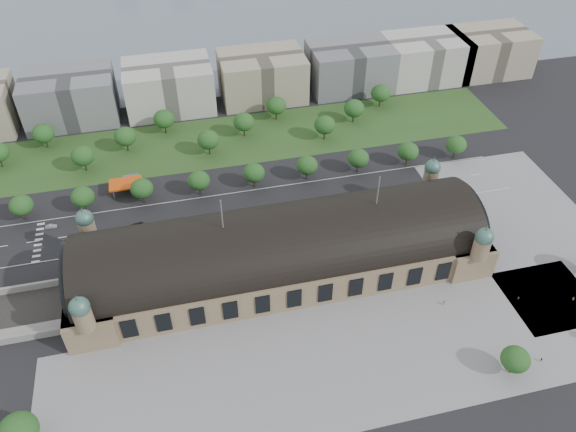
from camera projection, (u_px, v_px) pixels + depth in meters
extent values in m
plane|color=black|center=(281.00, 270.00, 209.97)|extent=(900.00, 900.00, 0.00)
cube|color=#877453|center=(281.00, 259.00, 206.07)|extent=(150.00, 40.00, 12.00)
cube|color=#877453|center=(93.00, 291.00, 194.21)|extent=(16.00, 43.00, 12.00)
cube|color=#877453|center=(449.00, 230.00, 217.94)|extent=(16.00, 43.00, 12.00)
cylinder|color=black|center=(281.00, 247.00, 202.17)|extent=(144.00, 37.60, 37.60)
cylinder|color=black|center=(69.00, 278.00, 187.95)|extent=(1.20, 32.00, 32.00)
cylinder|color=black|center=(467.00, 212.00, 213.80)|extent=(1.20, 32.00, 32.00)
cylinder|color=#877453|center=(88.00, 230.00, 203.24)|extent=(6.00, 6.00, 8.00)
sphere|color=#426B5F|center=(84.00, 218.00, 199.67)|extent=(6.40, 6.40, 6.40)
cone|color=#426B5F|center=(82.00, 210.00, 197.07)|extent=(1.00, 1.00, 2.50)
cylinder|color=#877453|center=(430.00, 178.00, 226.97)|extent=(6.00, 6.00, 8.00)
sphere|color=#426B5F|center=(433.00, 167.00, 223.39)|extent=(6.40, 6.40, 6.40)
cone|color=#426B5F|center=(434.00, 159.00, 220.80)|extent=(1.00, 1.00, 2.50)
cylinder|color=#877453|center=(84.00, 319.00, 172.18)|extent=(6.00, 6.00, 8.00)
sphere|color=#426B5F|center=(79.00, 307.00, 168.61)|extent=(6.40, 6.40, 6.40)
cone|color=#426B5F|center=(76.00, 298.00, 166.01)|extent=(1.00, 1.00, 2.50)
cylinder|color=#877453|center=(481.00, 248.00, 195.91)|extent=(6.00, 6.00, 8.00)
sphere|color=#426B5F|center=(485.00, 237.00, 192.34)|extent=(6.40, 6.40, 6.40)
cone|color=#426B5F|center=(487.00, 228.00, 189.74)|extent=(1.00, 1.00, 2.50)
cylinder|color=#59595B|center=(222.00, 214.00, 185.97)|extent=(0.50, 0.50, 12.00)
cylinder|color=#59595B|center=(378.00, 190.00, 195.70)|extent=(0.50, 0.50, 12.00)
cube|color=gray|center=(342.00, 362.00, 179.21)|extent=(190.00, 48.00, 0.12)
cube|color=gray|center=(528.00, 228.00, 228.21)|extent=(56.00, 100.00, 0.12)
cube|color=black|center=(214.00, 214.00, 234.52)|extent=(260.00, 26.00, 0.10)
cube|color=#2E4D1F|center=(209.00, 143.00, 276.08)|extent=(300.00, 45.00, 0.10)
cube|color=#DF4A0D|center=(126.00, 183.00, 243.02)|extent=(14.00, 9.00, 0.70)
cube|color=#59595B|center=(131.00, 180.00, 249.82)|extent=(7.00, 5.00, 3.20)
cylinder|color=#59595B|center=(114.00, 186.00, 246.03)|extent=(0.50, 0.50, 4.40)
cylinder|color=#59595B|center=(139.00, 182.00, 247.98)|extent=(0.50, 0.50, 4.40)
cylinder|color=#59595B|center=(114.00, 194.00, 241.30)|extent=(0.50, 0.50, 4.40)
cylinder|color=#59595B|center=(140.00, 191.00, 243.25)|extent=(0.50, 0.50, 4.40)
cube|color=slate|center=(70.00, 97.00, 286.35)|extent=(45.00, 32.00, 24.00)
cube|color=#B6B5AD|center=(169.00, 86.00, 295.20)|extent=(45.00, 32.00, 24.00)
cube|color=tan|center=(262.00, 76.00, 304.05)|extent=(45.00, 32.00, 24.00)
cube|color=slate|center=(350.00, 67.00, 312.91)|extent=(45.00, 32.00, 24.00)
cube|color=#B6B5AD|center=(425.00, 59.00, 320.88)|extent=(45.00, 32.00, 24.00)
cube|color=tan|center=(488.00, 52.00, 327.96)|extent=(45.00, 32.00, 24.00)
cylinder|color=#2D2116|center=(25.00, 215.00, 230.75)|extent=(0.70, 0.70, 4.32)
ellipsoid|color=#1E4E1B|center=(21.00, 205.00, 227.32)|extent=(9.60, 9.60, 8.16)
cylinder|color=#2D2116|center=(86.00, 207.00, 235.00)|extent=(0.70, 0.70, 4.32)
ellipsoid|color=#1E4E1B|center=(83.00, 197.00, 231.57)|extent=(9.60, 9.60, 8.16)
cylinder|color=#2D2116|center=(144.00, 198.00, 239.25)|extent=(0.70, 0.70, 4.32)
ellipsoid|color=#1E4E1B|center=(142.00, 189.00, 235.82)|extent=(9.60, 9.60, 8.16)
cylinder|color=#2D2116|center=(200.00, 190.00, 243.50)|extent=(0.70, 0.70, 4.32)
ellipsoid|color=#1E4E1B|center=(199.00, 181.00, 240.07)|extent=(9.60, 9.60, 8.16)
cylinder|color=#2D2116|center=(254.00, 183.00, 247.75)|extent=(0.70, 0.70, 4.32)
ellipsoid|color=#1E4E1B|center=(254.00, 173.00, 244.32)|extent=(9.60, 9.60, 8.16)
cylinder|color=#2D2116|center=(307.00, 175.00, 252.00)|extent=(0.70, 0.70, 4.32)
ellipsoid|color=#1E4E1B|center=(307.00, 165.00, 248.57)|extent=(9.60, 9.60, 8.16)
cylinder|color=#2D2116|center=(357.00, 168.00, 256.25)|extent=(0.70, 0.70, 4.32)
ellipsoid|color=#1E4E1B|center=(358.00, 158.00, 252.82)|extent=(9.60, 9.60, 8.16)
cylinder|color=#2D2116|center=(407.00, 161.00, 260.50)|extent=(0.70, 0.70, 4.32)
ellipsoid|color=#1E4E1B|center=(408.00, 151.00, 257.07)|extent=(9.60, 9.60, 8.16)
cylinder|color=#2D2116|center=(454.00, 154.00, 264.75)|extent=(0.70, 0.70, 4.32)
ellipsoid|color=#1E4E1B|center=(456.00, 145.00, 261.32)|extent=(9.60, 9.60, 8.16)
cylinder|color=#2D2116|center=(1.00, 163.00, 259.03)|extent=(0.70, 0.70, 4.68)
cylinder|color=#2D2116|center=(47.00, 143.00, 271.27)|extent=(0.70, 0.70, 4.68)
ellipsoid|color=#1E4E1B|center=(43.00, 133.00, 267.56)|extent=(10.40, 10.40, 8.84)
cylinder|color=#2D2116|center=(86.00, 166.00, 256.89)|extent=(0.70, 0.70, 4.68)
ellipsoid|color=#1E4E1B|center=(83.00, 156.00, 253.18)|extent=(10.40, 10.40, 8.84)
cylinder|color=#2D2116|center=(127.00, 147.00, 269.13)|extent=(0.70, 0.70, 4.68)
ellipsoid|color=#1E4E1B|center=(125.00, 137.00, 265.41)|extent=(10.40, 10.40, 8.84)
cylinder|color=#2D2116|center=(166.00, 129.00, 281.37)|extent=(0.70, 0.70, 4.68)
ellipsoid|color=#1E4E1B|center=(164.00, 119.00, 277.65)|extent=(10.40, 10.40, 8.84)
cylinder|color=#2D2116|center=(209.00, 150.00, 266.98)|extent=(0.70, 0.70, 4.68)
ellipsoid|color=#1E4E1B|center=(208.00, 140.00, 263.27)|extent=(10.40, 10.40, 8.84)
cylinder|color=#2D2116|center=(244.00, 132.00, 279.22)|extent=(0.70, 0.70, 4.68)
ellipsoid|color=#1E4E1B|center=(244.00, 122.00, 275.51)|extent=(10.40, 10.40, 8.84)
cylinder|color=#2D2116|center=(276.00, 115.00, 291.46)|extent=(0.70, 0.70, 4.68)
ellipsoid|color=#1E4E1B|center=(276.00, 106.00, 287.74)|extent=(10.40, 10.40, 8.84)
cylinder|color=#2D2116|center=(324.00, 135.00, 277.08)|extent=(0.70, 0.70, 4.68)
ellipsoid|color=#1E4E1B|center=(325.00, 125.00, 273.36)|extent=(10.40, 10.40, 8.84)
cylinder|color=#2D2116|center=(353.00, 118.00, 289.32)|extent=(0.70, 0.70, 4.68)
ellipsoid|color=#1E4E1B|center=(354.00, 108.00, 285.60)|extent=(10.40, 10.40, 8.84)
cylinder|color=#2D2116|center=(380.00, 103.00, 301.55)|extent=(0.70, 0.70, 4.68)
ellipsoid|color=#1E4E1B|center=(381.00, 93.00, 297.84)|extent=(10.40, 10.40, 8.84)
ellipsoid|color=#1E4E1B|center=(18.00, 431.00, 152.71)|extent=(11.00, 11.00, 9.35)
cylinder|color=#2D2116|center=(511.00, 368.00, 174.94)|extent=(0.70, 0.70, 3.96)
ellipsoid|color=#1E4E1B|center=(515.00, 359.00, 171.80)|extent=(9.00, 9.00, 7.65)
imported|color=#989BA0|center=(51.00, 226.00, 227.67)|extent=(4.60, 1.91, 1.48)
imported|color=black|center=(136.00, 226.00, 227.94)|extent=(6.13, 3.45, 1.62)
imported|color=#1B264C|center=(292.00, 210.00, 235.90)|extent=(3.97, 2.04, 1.29)
imported|color=silver|center=(452.00, 184.00, 249.29)|extent=(4.69, 2.32, 1.28)
imported|color=black|center=(113.00, 257.00, 214.27)|extent=(4.04, 3.28, 1.29)
imported|color=#9B3413|center=(152.00, 251.00, 216.76)|extent=(6.33, 4.90, 1.60)
imported|color=#16163E|center=(83.00, 255.00, 215.12)|extent=(5.64, 4.97, 1.57)
imported|color=#53565A|center=(145.00, 245.00, 219.24)|extent=(5.04, 3.65, 1.59)
imported|color=white|center=(181.00, 245.00, 219.37)|extent=(4.58, 3.28, 1.44)
imported|color=gray|center=(176.00, 242.00, 220.59)|extent=(5.12, 3.67, 1.30)
imported|color=black|center=(208.00, 238.00, 222.04)|extent=(5.95, 5.24, 1.65)
imported|color=#B8351D|center=(249.00, 215.00, 231.30)|extent=(13.34, 3.93, 3.67)
imported|color=silver|center=(279.00, 212.00, 233.62)|extent=(10.81, 3.26, 2.97)
imported|color=beige|center=(313.00, 206.00, 236.41)|extent=(10.79, 3.07, 2.97)
imported|color=gray|center=(444.00, 303.00, 196.66)|extent=(0.99, 0.72, 1.83)
imported|color=gray|center=(518.00, 298.00, 198.52)|extent=(0.71, 0.94, 1.72)
imported|color=gray|center=(541.00, 360.00, 178.77)|extent=(0.92, 1.06, 1.54)
imported|color=gray|center=(573.00, 298.00, 198.38)|extent=(0.59, 0.82, 1.53)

